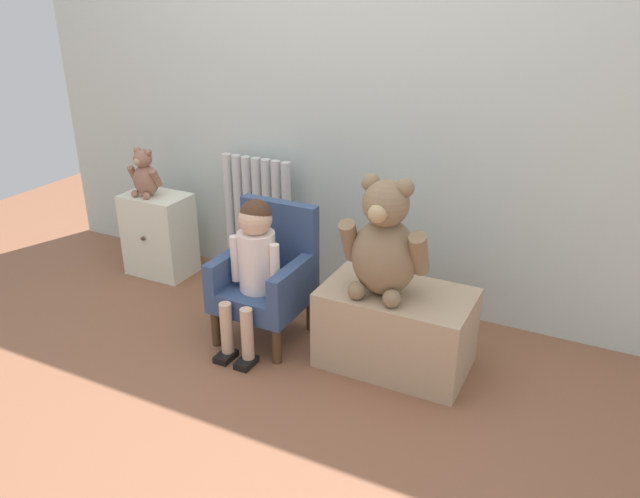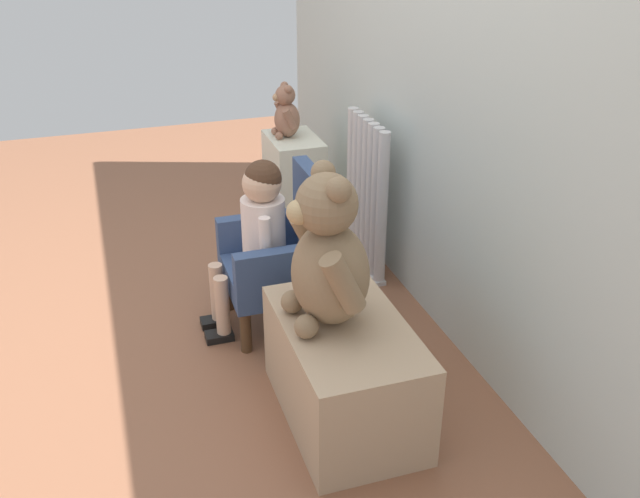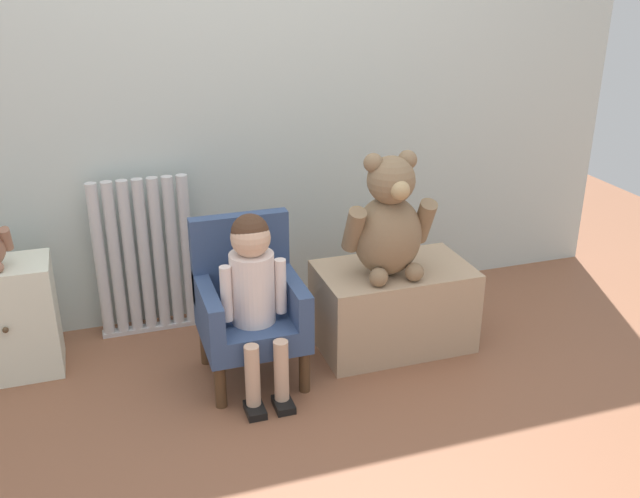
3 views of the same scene
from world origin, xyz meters
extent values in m
plane|color=brown|center=(0.00, 0.00, 0.00)|extent=(6.00, 6.00, 0.00)
cube|color=silver|center=(0.00, 1.08, 1.20)|extent=(3.80, 0.05, 2.40)
cylinder|color=silver|center=(-0.65, 0.96, 0.37)|extent=(0.05, 0.05, 0.70)
cylinder|color=silver|center=(-0.59, 0.96, 0.37)|extent=(0.05, 0.05, 0.70)
cylinder|color=silver|center=(-0.53, 0.96, 0.37)|extent=(0.05, 0.05, 0.70)
cylinder|color=silver|center=(-0.46, 0.96, 0.37)|extent=(0.05, 0.05, 0.70)
cylinder|color=silver|center=(-0.40, 0.96, 0.37)|extent=(0.05, 0.05, 0.70)
cylinder|color=silver|center=(-0.34, 0.96, 0.37)|extent=(0.05, 0.05, 0.70)
cylinder|color=silver|center=(-0.28, 0.96, 0.37)|extent=(0.05, 0.05, 0.70)
cube|color=silver|center=(-0.46, 0.96, 0.01)|extent=(0.43, 0.05, 0.02)
cube|color=silver|center=(-1.02, 0.78, 0.24)|extent=(0.37, 0.25, 0.48)
sphere|color=#4C3823|center=(-1.02, 0.64, 0.26)|extent=(0.02, 0.02, 0.02)
cube|color=#354A73|center=(-0.11, 0.43, 0.23)|extent=(0.39, 0.39, 0.10)
cube|color=#354A73|center=(-0.11, 0.60, 0.46)|extent=(0.39, 0.06, 0.36)
cube|color=#354A73|center=(-0.28, 0.43, 0.35)|extent=(0.06, 0.39, 0.14)
cube|color=#354A73|center=(0.06, 0.43, 0.35)|extent=(0.06, 0.39, 0.14)
cylinder|color=#4C331E|center=(-0.28, 0.27, 0.09)|extent=(0.04, 0.04, 0.18)
cylinder|color=#4C331E|center=(0.05, 0.27, 0.09)|extent=(0.04, 0.04, 0.18)
cylinder|color=#4C331E|center=(-0.28, 0.60, 0.09)|extent=(0.04, 0.04, 0.18)
cylinder|color=#4C331E|center=(0.05, 0.60, 0.09)|extent=(0.04, 0.04, 0.18)
cylinder|color=silver|center=(-0.11, 0.39, 0.42)|extent=(0.17, 0.17, 0.28)
sphere|color=#D8AD8E|center=(-0.11, 0.39, 0.62)|extent=(0.15, 0.15, 0.15)
sphere|color=#472D1E|center=(-0.11, 0.40, 0.64)|extent=(0.14, 0.14, 0.14)
cylinder|color=#D8AD8E|center=(-0.17, 0.20, 0.15)|extent=(0.06, 0.06, 0.25)
cube|color=black|center=(-0.17, 0.18, 0.01)|extent=(0.07, 0.11, 0.03)
cylinder|color=#D8AD8E|center=(-0.06, 0.20, 0.15)|extent=(0.06, 0.06, 0.25)
cube|color=black|center=(-0.06, 0.18, 0.01)|extent=(0.07, 0.11, 0.03)
cylinder|color=silver|center=(-0.22, 0.37, 0.42)|extent=(0.04, 0.04, 0.22)
cylinder|color=silver|center=(-0.01, 0.37, 0.42)|extent=(0.04, 0.04, 0.22)
cube|color=tan|center=(0.53, 0.50, 0.18)|extent=(0.65, 0.39, 0.36)
ellipsoid|color=#866B4E|center=(0.47, 0.47, 0.53)|extent=(0.28, 0.24, 0.33)
sphere|color=#866B4E|center=(0.47, 0.45, 0.77)|extent=(0.19, 0.19, 0.19)
sphere|color=tan|center=(0.47, 0.37, 0.75)|extent=(0.08, 0.08, 0.08)
sphere|color=#866B4E|center=(0.40, 0.47, 0.84)|extent=(0.08, 0.08, 0.08)
sphere|color=#866B4E|center=(0.54, 0.47, 0.84)|extent=(0.08, 0.08, 0.08)
cylinder|color=#866B4E|center=(0.32, 0.45, 0.58)|extent=(0.07, 0.15, 0.20)
cylinder|color=#866B4E|center=(0.62, 0.45, 0.58)|extent=(0.07, 0.15, 0.20)
sphere|color=#866B4E|center=(0.39, 0.36, 0.40)|extent=(0.08, 0.08, 0.08)
sphere|color=#866B4E|center=(0.55, 0.36, 0.40)|extent=(0.08, 0.08, 0.08)
cylinder|color=#946651|center=(-0.98, 0.75, 0.59)|extent=(0.04, 0.08, 0.11)
camera|label=1|loc=(1.30, -1.76, 1.60)|focal=35.00mm
camera|label=2|loc=(2.32, -0.17, 1.61)|focal=40.00mm
camera|label=3|loc=(-0.63, -2.00, 1.60)|focal=40.00mm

